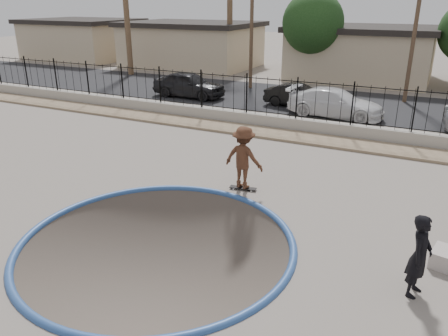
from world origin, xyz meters
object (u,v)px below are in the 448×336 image
Objects in this scene: skater at (244,160)px; skateboard at (243,188)px; car_a at (189,84)px; car_c at (335,103)px; videographer at (420,256)px; car_b at (298,96)px.

skater is 0.94m from skateboard.
car_a reaches higher than car_c.
videographer is 14.75m from car_c.
skater is 0.41× the size of car_c.
skater is at bearing -179.00° from car_c.
skateboard is 0.18× the size of car_c.
skater is at bearing 70.96° from videographer.
car_b is (6.89, 0.52, -0.15)m from car_a.
car_a is at bearing 56.29° from videographer.
car_c is (0.47, 10.63, -0.25)m from skater.
car_a is at bearing -47.90° from skater.
skater reaches higher than skateboard.
videographer is 20.48m from car_a.
car_a is at bearing 88.28° from car_c.
car_b is (-7.30, 15.29, -0.24)m from videographer.
car_a is 9.33m from car_c.
car_b is (-1.93, 12.00, 0.60)m from skateboard.
videographer is at bearing -152.06° from car_b.
car_a is 1.20× the size of car_b.
car_b is at bearing 63.73° from car_c.
car_a is 0.93× the size of car_c.
car_b is (-1.93, 12.00, -0.34)m from skater.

